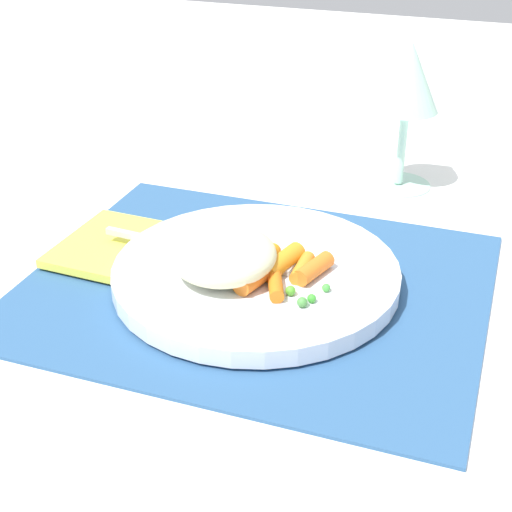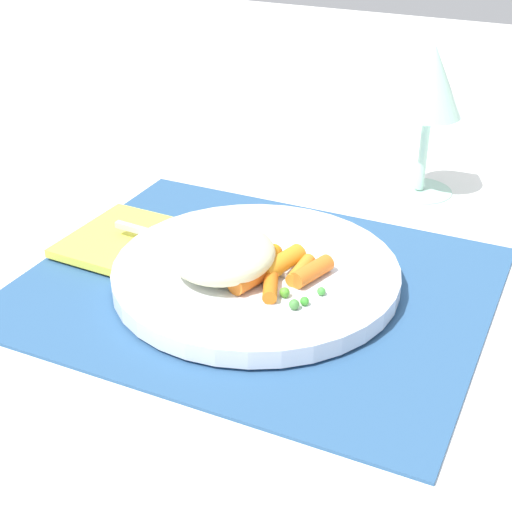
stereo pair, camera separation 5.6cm
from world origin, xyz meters
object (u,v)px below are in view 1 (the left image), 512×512
(plate, at_px, (256,274))
(napkin, at_px, (110,245))
(fork, at_px, (215,254))
(rice_mound, at_px, (223,255))
(carrot_portion, at_px, (276,269))
(wine_glass, at_px, (408,83))

(plate, xyz_separation_m, napkin, (-0.15, 0.01, -0.00))
(fork, bearing_deg, rice_mound, -54.29)
(rice_mound, height_order, carrot_portion, rice_mound)
(wine_glass, xyz_separation_m, napkin, (-0.23, -0.26, -0.11))
(rice_mound, xyz_separation_m, napkin, (-0.13, 0.03, -0.03))
(napkin, bearing_deg, wine_glass, 47.69)
(plate, relative_size, napkin, 2.21)
(carrot_portion, distance_m, fork, 0.07)
(rice_mound, height_order, fork, rice_mound)
(fork, relative_size, napkin, 1.64)
(fork, bearing_deg, wine_glass, 65.59)
(fork, distance_m, napkin, 0.12)
(napkin, bearing_deg, carrot_portion, -7.51)
(carrot_portion, height_order, wine_glass, wine_glass)
(fork, bearing_deg, plate, -4.34)
(carrot_portion, height_order, fork, carrot_portion)
(rice_mound, xyz_separation_m, carrot_portion, (0.04, 0.01, -0.01))
(carrot_portion, relative_size, wine_glass, 0.50)
(wine_glass, bearing_deg, fork, -114.41)
(rice_mound, xyz_separation_m, wine_glass, (0.10, 0.29, 0.08))
(plate, relative_size, carrot_portion, 3.06)
(plate, height_order, napkin, plate)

